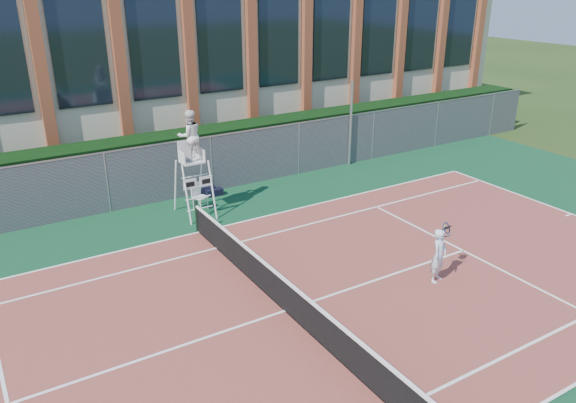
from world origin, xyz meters
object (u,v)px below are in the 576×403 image
steel_pole (351,124)px  tennis_player (439,255)px  umpire_chair (190,139)px  plastic_chair (198,194)px

steel_pole → tennis_player: bearing=-113.9°
steel_pole → umpire_chair: bearing=-168.5°
steel_pole → tennis_player: size_ratio=2.37×
tennis_player → umpire_chair: bearing=116.0°
umpire_chair → tennis_player: (3.86, -7.93, -1.95)m
umpire_chair → tennis_player: 9.03m
umpire_chair → plastic_chair: umpire_chair is taller
plastic_chair → tennis_player: bearing=-66.8°
umpire_chair → tennis_player: size_ratio=2.41×
plastic_chair → umpire_chair: bearing=-130.2°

